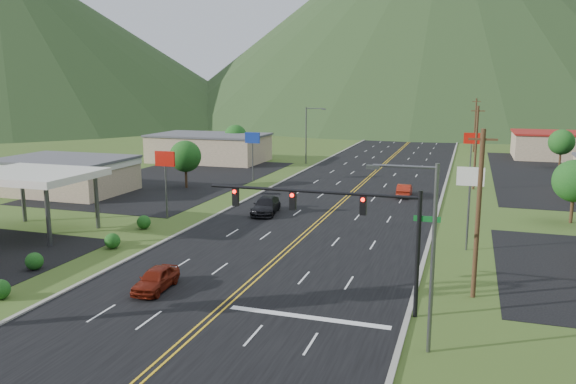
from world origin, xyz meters
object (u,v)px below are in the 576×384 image
(car_dark_mid, at_px, (266,206))
(gas_canopy, at_px, (32,176))
(car_red_near, at_px, (156,280))
(car_red_far, at_px, (404,191))
(traffic_signal, at_px, (345,216))
(streetlight_east, at_px, (426,246))
(streetlight_west, at_px, (308,131))

(car_dark_mid, bearing_deg, gas_canopy, -150.07)
(car_red_near, relative_size, car_red_far, 0.96)
(gas_canopy, xyz_separation_m, car_dark_mid, (16.19, 12.73, -4.08))
(car_red_near, bearing_deg, traffic_signal, 0.30)
(streetlight_east, bearing_deg, traffic_signal, 139.61)
(gas_canopy, bearing_deg, traffic_signal, -15.70)
(traffic_signal, relative_size, car_red_far, 3.05)
(streetlight_west, bearing_deg, streetlight_east, -69.14)
(streetlight_west, relative_size, car_red_near, 2.19)
(streetlight_west, distance_m, gas_canopy, 49.10)
(traffic_signal, height_order, car_red_near, traffic_signal)
(gas_canopy, distance_m, car_red_far, 38.25)
(streetlight_east, height_order, streetlight_west, same)
(traffic_signal, xyz_separation_m, streetlight_west, (-18.16, 56.00, -0.15))
(streetlight_west, bearing_deg, car_red_near, -83.32)
(streetlight_east, xyz_separation_m, gas_canopy, (-33.18, 12.00, -0.31))
(streetlight_east, bearing_deg, car_red_far, 97.72)
(car_red_far, bearing_deg, traffic_signal, 88.85)
(streetlight_west, height_order, car_red_near, streetlight_west)
(streetlight_west, xyz_separation_m, car_red_near, (6.66, -56.90, -4.48))
(gas_canopy, height_order, car_red_near, gas_canopy)
(car_red_near, height_order, car_red_far, car_red_far)
(streetlight_east, relative_size, streetlight_west, 1.00)
(car_dark_mid, distance_m, car_red_far, 17.54)
(streetlight_west, relative_size, gas_canopy, 0.90)
(traffic_signal, bearing_deg, streetlight_east, -40.39)
(traffic_signal, height_order, streetlight_east, streetlight_east)
(streetlight_west, height_order, car_red_far, streetlight_west)
(gas_canopy, bearing_deg, streetlight_west, 77.87)
(car_red_near, bearing_deg, car_dark_mid, 87.95)
(gas_canopy, relative_size, car_red_near, 2.44)
(streetlight_east, bearing_deg, car_dark_mid, 124.48)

